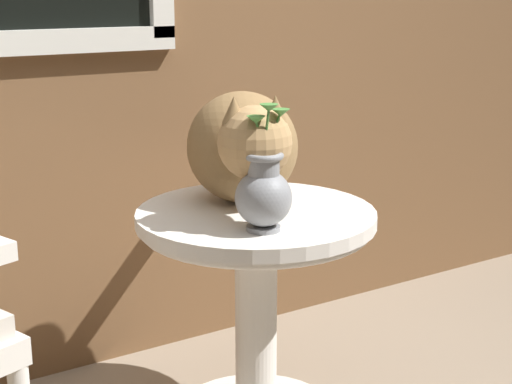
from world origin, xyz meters
The scene contains 3 objects.
wicker_side_table centered at (0.15, 0.26, 0.43)m, with size 0.63×0.63×0.63m.
cat centered at (0.16, 0.33, 0.78)m, with size 0.40×0.63×0.32m.
pewter_vase_with_ivy centered at (0.08, 0.10, 0.72)m, with size 0.14×0.14×0.31m.
Camera 1 is at (-0.90, -1.40, 1.19)m, focal length 54.85 mm.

